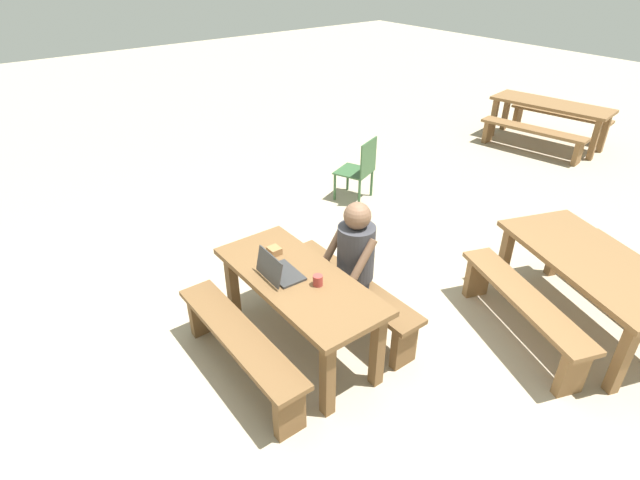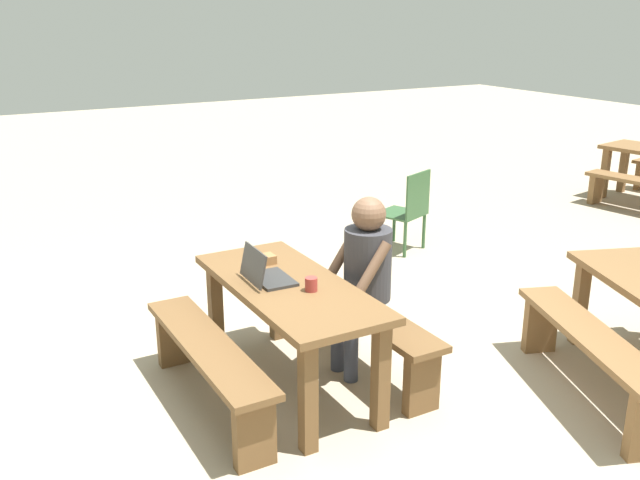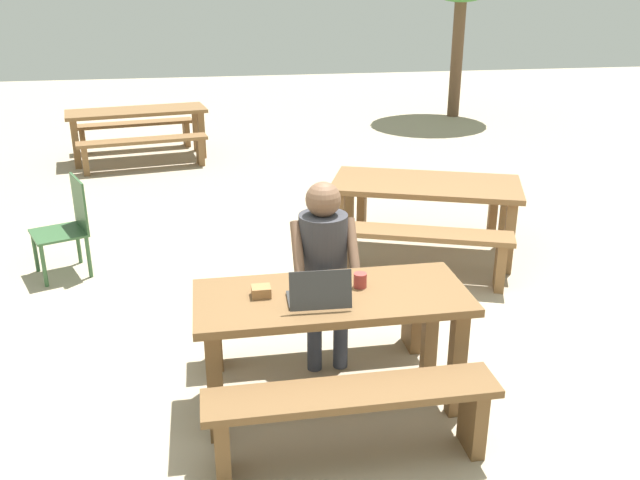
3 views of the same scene
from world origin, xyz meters
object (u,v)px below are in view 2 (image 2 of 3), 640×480
Objects in this scene: coffee_mug at (311,284)px; plastic_chair at (407,210)px; small_pouch at (267,259)px; person_seated at (364,270)px; laptop at (265,273)px; picnic_table_front at (289,302)px.

plastic_chair is at bearing 132.52° from coffee_mug.
person_seated reaches higher than small_pouch.
coffee_mug is 0.10× the size of plastic_chair.
small_pouch is 0.09× the size of person_seated.
coffee_mug is at bearing -144.42° from laptop.
small_pouch is 2.81m from plastic_chair.
small_pouch is 0.13× the size of plastic_chair.
laptop is at bearing -146.64° from coffee_mug.
laptop is 3.12m from plastic_chair.
small_pouch is at bearing -25.36° from laptop.
person_seated is at bearing 105.79° from coffee_mug.
laptop is 0.28× the size of person_seated.
picnic_table_front is 0.27m from coffee_mug.
picnic_table_front is 14.57× the size of small_pouch.
laptop is at bearing -27.58° from small_pouch.
person_seated reaches higher than plastic_chair.
small_pouch is 0.60m from coffee_mug.
person_seated is (-0.14, 0.48, -0.04)m from coffee_mug.
person_seated is at bearing 84.95° from picnic_table_front.
coffee_mug is 3.16m from plastic_chair.
laptop is 3.22× the size of small_pouch.
small_pouch is 1.25× the size of coffee_mug.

